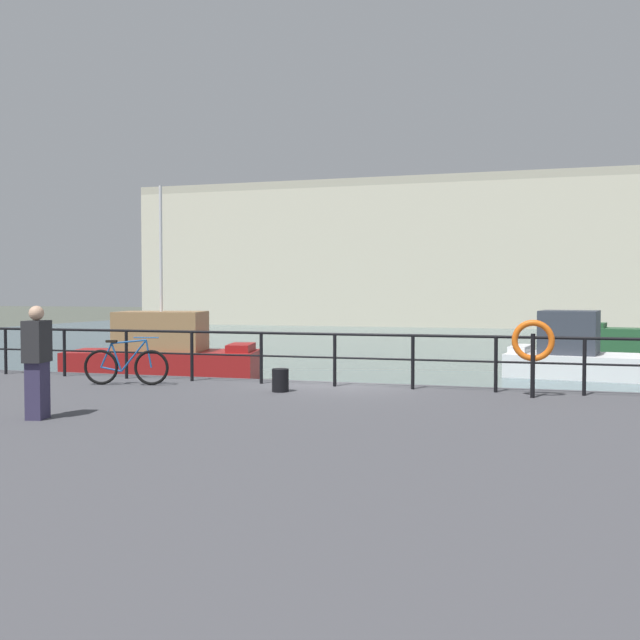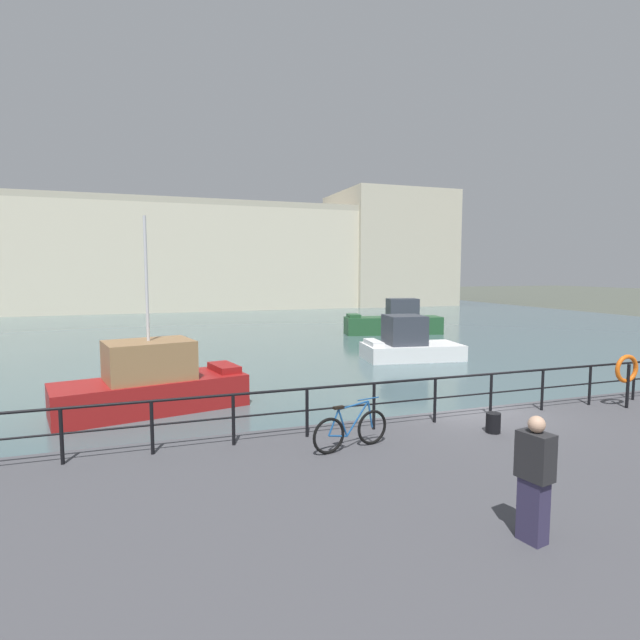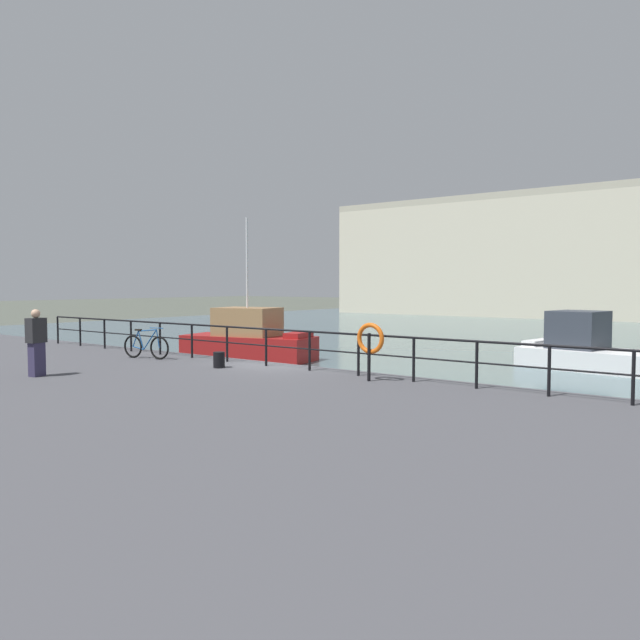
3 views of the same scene
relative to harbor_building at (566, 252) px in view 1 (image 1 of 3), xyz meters
name	(u,v)px [view 1 (image 1 of 3)]	position (x,y,z in m)	size (l,w,h in m)	color
ground_plane	(340,433)	(-5.98, -53.93, -6.47)	(240.00, 240.00, 0.00)	#4C5147
water_basin	(471,342)	(-5.98, -23.73, -6.46)	(80.00, 60.00, 0.01)	#476066
quay_promenade	(208,483)	(-5.98, -60.43, -5.92)	(56.00, 13.00, 1.09)	#47474C
harbor_building	(566,252)	(0.00, 0.00, 0.00)	(64.32, 14.08, 15.42)	beige
moored_blue_motorboat	(164,355)	(-13.70, -47.34, -5.54)	(6.43, 3.47, 6.41)	maroon
moored_green_narrowboat	(577,354)	(-0.75, -41.40, -5.64)	(5.37, 3.38, 2.33)	white
quay_railing	(373,351)	(-5.11, -54.68, -4.64)	(23.72, 0.07, 1.08)	black
parked_bicycle	(126,366)	(-10.03, -55.69, -4.99)	(1.74, 0.43, 0.98)	black
mooring_bollard	(280,380)	(-6.67, -55.77, -5.15)	(0.32, 0.32, 0.44)	black
life_ring_stand	(533,343)	(-2.07, -55.18, -4.40)	(0.75, 0.16, 1.40)	black
standing_person	(37,361)	(-9.11, -59.67, -4.51)	(0.36, 0.49, 1.69)	#332D4C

